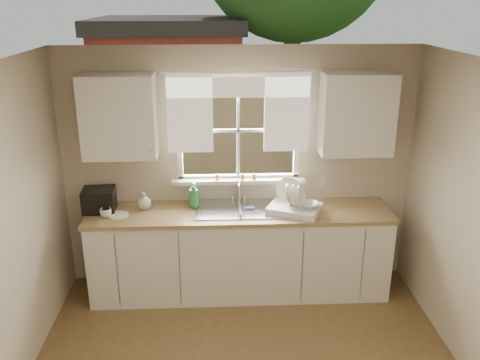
{
  "coord_description": "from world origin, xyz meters",
  "views": [
    {
      "loc": [
        -0.22,
        -2.98,
        2.93
      ],
      "look_at": [
        0.0,
        1.65,
        1.25
      ],
      "focal_mm": 38.0,
      "sensor_mm": 36.0,
      "label": 1
    }
  ],
  "objects_px": {
    "cup": "(106,213)",
    "black_appliance": "(99,200)",
    "soap_bottle_a": "(194,195)",
    "dish_rack": "(294,206)"
  },
  "relations": [
    {
      "from": "soap_bottle_a",
      "to": "dish_rack",
      "type": "bearing_deg",
      "value": -28.72
    },
    {
      "from": "black_appliance",
      "to": "cup",
      "type": "bearing_deg",
      "value": -64.57
    },
    {
      "from": "cup",
      "to": "black_appliance",
      "type": "height_order",
      "value": "black_appliance"
    },
    {
      "from": "soap_bottle_a",
      "to": "black_appliance",
      "type": "bearing_deg",
      "value": 161.75
    },
    {
      "from": "soap_bottle_a",
      "to": "cup",
      "type": "distance_m",
      "value": 0.88
    },
    {
      "from": "dish_rack",
      "to": "black_appliance",
      "type": "relative_size",
      "value": 1.93
    },
    {
      "from": "cup",
      "to": "black_appliance",
      "type": "bearing_deg",
      "value": 110.73
    },
    {
      "from": "dish_rack",
      "to": "soap_bottle_a",
      "type": "xyz_separation_m",
      "value": [
        -1.0,
        0.15,
        0.07
      ]
    },
    {
      "from": "cup",
      "to": "black_appliance",
      "type": "xyz_separation_m",
      "value": [
        -0.09,
        0.17,
        0.07
      ]
    },
    {
      "from": "soap_bottle_a",
      "to": "cup",
      "type": "xyz_separation_m",
      "value": [
        -0.85,
        -0.2,
        -0.09
      ]
    }
  ]
}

